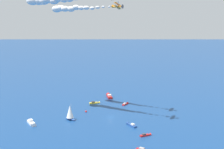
# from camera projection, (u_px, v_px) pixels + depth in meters

# --- Properties ---
(ground_plane) EXTENTS (2000.00, 2000.00, 0.00)m
(ground_plane) POSITION_uv_depth(u_px,v_px,m) (111.00, 117.00, 156.61)
(ground_plane) COLOR navy
(sailboat_near_centre) EXTENTS (5.12, 7.17, 9.03)m
(sailboat_near_centre) POSITION_uv_depth(u_px,v_px,m) (70.00, 112.00, 151.44)
(sailboat_near_centre) COLOR #23478C
(sailboat_near_centre) RESTS_ON ground_plane
(motorboat_far_port) EXTENTS (2.02, 6.93, 2.00)m
(motorboat_far_port) POSITION_uv_depth(u_px,v_px,m) (131.00, 125.00, 142.84)
(motorboat_far_port) COLOR #23478C
(motorboat_far_port) RESTS_ON ground_plane
(motorboat_far_stbd) EXTENTS (2.65, 9.27, 2.67)m
(motorboat_far_stbd) POSITION_uv_depth(u_px,v_px,m) (32.00, 123.00, 145.02)
(motorboat_far_stbd) COLOR white
(motorboat_far_stbd) RESTS_ON ground_plane
(motorboat_inshore) EXTENTS (5.92, 4.08, 1.71)m
(motorboat_inshore) POSITION_uv_depth(u_px,v_px,m) (126.00, 104.00, 180.95)
(motorboat_inshore) COLOR #B21E1E
(motorboat_inshore) RESTS_ON ground_plane
(motorboat_offshore) EXTENTS (7.07, 3.03, 1.99)m
(motorboat_offshore) POSITION_uv_depth(u_px,v_px,m) (95.00, 103.00, 183.44)
(motorboat_offshore) COLOR gold
(motorboat_offshore) RESTS_ON ground_plane
(motorboat_trailing) EXTENTS (6.53, 11.30, 3.19)m
(motorboat_trailing) POSITION_uv_depth(u_px,v_px,m) (109.00, 96.00, 199.53)
(motorboat_trailing) COLOR #B21E1E
(motorboat_trailing) RESTS_ON ground_plane
(motorboat_mid_cluster) EXTENTS (5.63, 1.94, 1.60)m
(motorboat_mid_cluster) POSITION_uv_depth(u_px,v_px,m) (146.00, 135.00, 129.90)
(motorboat_mid_cluster) COLOR #B21E1E
(motorboat_mid_cluster) RESTS_ON ground_plane
(marker_buoy) EXTENTS (1.10, 1.10, 2.10)m
(marker_buoy) POSITION_uv_depth(u_px,v_px,m) (86.00, 111.00, 165.39)
(marker_buoy) COLOR red
(marker_buoy) RESTS_ON ground_plane
(biplane_lead) EXTENTS (6.96, 7.01, 3.68)m
(biplane_lead) POSITION_uv_depth(u_px,v_px,m) (118.00, 6.00, 152.50)
(biplane_lead) COLOR orange
(wingwalker_lead) EXTENTS (1.30, 0.86, 1.53)m
(wingwalker_lead) POSITION_uv_depth(u_px,v_px,m) (118.00, 2.00, 152.55)
(wingwalker_lead) COLOR #1E4CB2
(smoke_trail_lead) EXTENTS (24.70, 36.85, 5.09)m
(smoke_trail_lead) POSITION_uv_depth(u_px,v_px,m) (67.00, 9.00, 168.56)
(smoke_trail_lead) COLOR silver
(smoke_trail_wingman) EXTENTS (29.89, 43.48, 5.57)m
(smoke_trail_wingman) POSITION_uv_depth(u_px,v_px,m) (47.00, 0.00, 155.79)
(smoke_trail_wingman) COLOR silver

